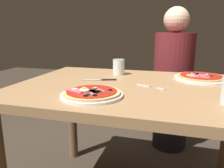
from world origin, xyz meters
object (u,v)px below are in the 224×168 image
(fork, at_px, (149,86))
(diner_person, at_px, (172,84))
(water_glass_far, at_px, (119,68))
(pizza_foreground, at_px, (92,94))
(knife, at_px, (102,80))
(pizza_across_left, at_px, (201,77))
(dining_table, at_px, (133,105))

(fork, height_order, diner_person, diner_person)
(water_glass_far, xyz_separation_m, diner_person, (0.33, 0.52, -0.20))
(pizza_foreground, bearing_deg, knife, 100.61)
(pizza_across_left, distance_m, knife, 0.57)
(knife, height_order, diner_person, diner_person)
(knife, distance_m, diner_person, 0.82)
(dining_table, bearing_deg, pizza_foreground, -119.35)
(water_glass_far, bearing_deg, dining_table, -59.77)
(fork, height_order, knife, knife)
(water_glass_far, bearing_deg, diner_person, 57.74)
(pizza_foreground, height_order, knife, pizza_foreground)
(pizza_foreground, relative_size, fork, 1.80)
(fork, bearing_deg, dining_table, 172.31)
(pizza_across_left, relative_size, water_glass_far, 3.06)
(pizza_across_left, height_order, diner_person, diner_person)
(pizza_foreground, distance_m, pizza_across_left, 0.69)
(fork, relative_size, knife, 0.79)
(dining_table, relative_size, water_glass_far, 12.42)
(pizza_foreground, bearing_deg, water_glass_far, 90.93)
(pizza_foreground, bearing_deg, pizza_across_left, 45.44)
(dining_table, xyz_separation_m, pizza_across_left, (0.35, 0.24, 0.12))
(fork, relative_size, diner_person, 0.13)
(dining_table, bearing_deg, diner_person, 76.68)
(pizza_across_left, bearing_deg, diner_person, 106.91)
(fork, bearing_deg, pizza_across_left, 43.48)
(dining_table, bearing_deg, fork, -7.69)
(water_glass_far, height_order, knife, water_glass_far)
(pizza_across_left, distance_m, water_glass_far, 0.49)
(diner_person, bearing_deg, dining_table, 76.68)
(water_glass_far, relative_size, knife, 0.52)
(pizza_foreground, distance_m, diner_person, 1.09)
(pizza_foreground, height_order, water_glass_far, water_glass_far)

